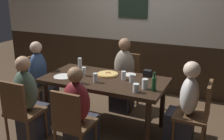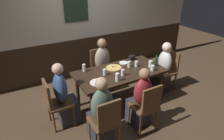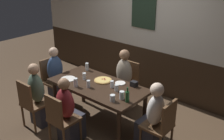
{
  "view_description": "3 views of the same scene",
  "coord_description": "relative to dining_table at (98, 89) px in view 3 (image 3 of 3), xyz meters",
  "views": [
    {
      "loc": [
        1.54,
        -3.1,
        1.96
      ],
      "look_at": [
        0.14,
        -0.06,
        0.9
      ],
      "focal_mm": 43.05,
      "sensor_mm": 36.0,
      "label": 1
    },
    {
      "loc": [
        -1.78,
        -2.85,
        2.45
      ],
      "look_at": [
        -0.18,
        -0.03,
        0.83
      ],
      "focal_mm": 32.15,
      "sensor_mm": 36.0,
      "label": 2
    },
    {
      "loc": [
        2.84,
        -2.99,
        2.73
      ],
      "look_at": [
        0.21,
        0.13,
        1.02
      ],
      "focal_mm": 43.36,
      "sensor_mm": 36.0,
      "label": 3
    }
  ],
  "objects": [
    {
      "name": "chair_head_west",
      "position": [
        -1.26,
        0.0,
        -0.16
      ],
      "size": [
        0.4,
        0.4,
        0.88
      ],
      "color": "brown",
      "rests_on": "ground_plane"
    },
    {
      "name": "plate_white_large",
      "position": [
        -0.55,
        -0.18,
        0.09
      ],
      "size": [
        0.26,
        0.26,
        0.01
      ],
      "primitive_type": "cylinder",
      "color": "white",
      "rests_on": "dining_table"
    },
    {
      "name": "person_mid_far",
      "position": [
        -0.0,
        0.68,
        -0.16
      ],
      "size": [
        0.34,
        0.37,
        1.17
      ],
      "color": "#2D2D38",
      "rests_on": "ground_plane"
    },
    {
      "name": "chair_left_near",
      "position": [
        -0.74,
        -0.84,
        -0.16
      ],
      "size": [
        0.4,
        0.4,
        0.88
      ],
      "color": "brown",
      "rests_on": "ground_plane"
    },
    {
      "name": "beer_glass_half",
      "position": [
        -0.05,
        -0.17,
        0.14
      ],
      "size": [
        0.06,
        0.06,
        0.12
      ],
      "color": "silver",
      "rests_on": "dining_table"
    },
    {
      "name": "pint_glass_amber",
      "position": [
        -0.58,
        0.33,
        0.15
      ],
      "size": [
        0.06,
        0.06,
        0.14
      ],
      "color": "silver",
      "rests_on": "dining_table"
    },
    {
      "name": "person_head_west",
      "position": [
        -1.09,
        0.0,
        -0.17
      ],
      "size": [
        0.37,
        0.34,
        1.16
      ],
      "color": "#2D2D38",
      "rests_on": "ground_plane"
    },
    {
      "name": "condiment_caddy",
      "position": [
        0.51,
        0.34,
        0.13
      ],
      "size": [
        0.11,
        0.09,
        0.09
      ],
      "primitive_type": "cube",
      "color": "black",
      "rests_on": "dining_table"
    },
    {
      "name": "person_head_east",
      "position": [
        1.09,
        0.0,
        -0.19
      ],
      "size": [
        0.37,
        0.34,
        1.12
      ],
      "color": "#2D2D38",
      "rests_on": "ground_plane"
    },
    {
      "name": "pizza",
      "position": [
        -0.03,
        0.17,
        0.1
      ],
      "size": [
        0.31,
        0.31,
        0.03
      ],
      "color": "tan",
      "rests_on": "dining_table"
    },
    {
      "name": "person_left_near",
      "position": [
        -0.74,
        -0.68,
        -0.18
      ],
      "size": [
        0.34,
        0.37,
        1.15
      ],
      "color": "#2D2D38",
      "rests_on": "ground_plane"
    },
    {
      "name": "wall_back",
      "position": [
        -0.0,
        1.65,
        0.65
      ],
      "size": [
        6.4,
        0.13,
        2.6
      ],
      "color": "#332316",
      "rests_on": "ground_plane"
    },
    {
      "name": "chair_mid_far",
      "position": [
        0.0,
        0.84,
        -0.16
      ],
      "size": [
        0.4,
        0.4,
        0.88
      ],
      "color": "brown",
      "rests_on": "ground_plane"
    },
    {
      "name": "tumbler_water",
      "position": [
        -0.23,
        -0.29,
        0.15
      ],
      "size": [
        0.07,
        0.07,
        0.15
      ],
      "color": "silver",
      "rests_on": "dining_table"
    },
    {
      "name": "chair_head_east",
      "position": [
        1.26,
        0.0,
        -0.16
      ],
      "size": [
        0.4,
        0.4,
        0.88
      ],
      "color": "brown",
      "rests_on": "ground_plane"
    },
    {
      "name": "pint_glass_stout",
      "position": [
        0.39,
        0.02,
        0.13
      ],
      "size": [
        0.06,
        0.06,
        0.11
      ],
      "color": "silver",
      "rests_on": "dining_table"
    },
    {
      "name": "dining_table",
      "position": [
        0.0,
        0.0,
        0.0
      ],
      "size": [
        1.68,
        0.85,
        0.74
      ],
      "color": "black",
      "rests_on": "ground_plane"
    },
    {
      "name": "plate_white_small",
      "position": [
        0.26,
        0.28,
        0.09
      ],
      "size": [
        0.18,
        0.18,
        0.01
      ],
      "primitive_type": "cylinder",
      "color": "white",
      "rests_on": "dining_table"
    },
    {
      "name": "ground_plane",
      "position": [
        0.0,
        0.0,
        -0.66
      ],
      "size": [
        12.0,
        12.0,
        0.0
      ],
      "primitive_type": "plane",
      "color": "#4C3826"
    },
    {
      "name": "beer_glass_tall",
      "position": [
        0.62,
        -0.13,
        0.14
      ],
      "size": [
        0.08,
        0.08,
        0.13
      ],
      "color": "silver",
      "rests_on": "dining_table"
    },
    {
      "name": "beer_bottle_green",
      "position": [
        0.74,
        -0.15,
        0.18
      ],
      "size": [
        0.06,
        0.06,
        0.24
      ],
      "color": "#194723",
      "rests_on": "dining_table"
    },
    {
      "name": "pint_glass_pale",
      "position": [
        0.26,
        0.07,
        0.14
      ],
      "size": [
        0.06,
        0.06,
        0.12
      ],
      "color": "silver",
      "rests_on": "dining_table"
    },
    {
      "name": "highball_clear",
      "position": [
        -0.32,
        -0.0,
        0.14
      ],
      "size": [
        0.06,
        0.06,
        0.12
      ],
      "color": "silver",
      "rests_on": "dining_table"
    },
    {
      "name": "person_mid_near",
      "position": [
        0.0,
        -0.67,
        -0.2
      ],
      "size": [
        0.34,
        0.37,
        1.1
      ],
      "color": "#2D2D38",
      "rests_on": "ground_plane"
    },
    {
      "name": "chair_mid_near",
      "position": [
        0.0,
        -0.84,
        -0.16
      ],
      "size": [
        0.4,
        0.4,
        0.88
      ],
      "color": "brown",
      "rests_on": "ground_plane"
    },
    {
      "name": "tumbler_short",
      "position": [
        0.56,
        -0.27,
        0.13
      ],
      "size": [
        0.08,
        0.08,
        0.1
      ],
      "color": "silver",
      "rests_on": "dining_table"
    }
  ]
}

